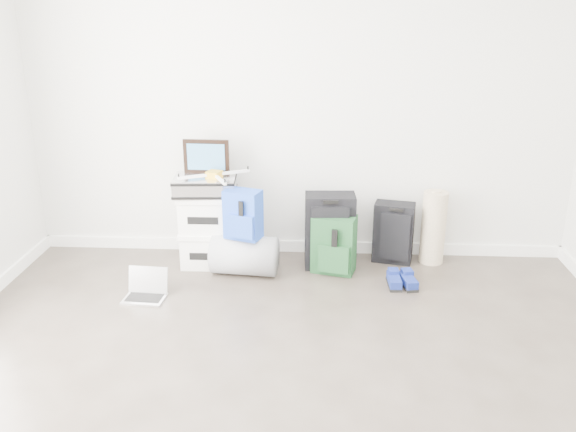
# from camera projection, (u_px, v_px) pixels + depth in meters

# --- Properties ---
(room_envelope) EXTENTS (4.52, 5.02, 2.71)m
(room_envelope) POSITION_uv_depth(u_px,v_px,m) (276.00, 97.00, 2.45)
(room_envelope) COLOR silver
(room_envelope) RESTS_ON ground
(boxes_stack) EXTENTS (0.44, 0.36, 0.62)m
(boxes_stack) POSITION_uv_depth(u_px,v_px,m) (207.00, 229.00, 5.00)
(boxes_stack) COLOR white
(boxes_stack) RESTS_ON ground
(briefcase) EXTENTS (0.51, 0.39, 0.14)m
(briefcase) POSITION_uv_depth(u_px,v_px,m) (205.00, 185.00, 4.88)
(briefcase) COLOR #B2B2B7
(briefcase) RESTS_ON boxes_stack
(painting) EXTENTS (0.37, 0.04, 0.28)m
(painting) POSITION_uv_depth(u_px,v_px,m) (206.00, 157.00, 4.90)
(painting) COLOR black
(painting) RESTS_ON briefcase
(drone) EXTENTS (0.54, 0.54, 0.05)m
(drone) POSITION_uv_depth(u_px,v_px,m) (214.00, 174.00, 4.82)
(drone) COLOR gold
(drone) RESTS_ON briefcase
(duffel_bag) EXTENTS (0.55, 0.37, 0.32)m
(duffel_bag) POSITION_uv_depth(u_px,v_px,m) (244.00, 255.00, 4.87)
(duffel_bag) COLOR gray
(duffel_bag) RESTS_ON ground
(blue_backpack) EXTENTS (0.32, 0.28, 0.39)m
(blue_backpack) POSITION_uv_depth(u_px,v_px,m) (243.00, 216.00, 4.72)
(blue_backpack) COLOR blue
(blue_backpack) RESTS_ON duffel_bag
(large_suitcase) EXTENTS (0.41, 0.28, 0.62)m
(large_suitcase) POSITION_uv_depth(u_px,v_px,m) (330.00, 231.00, 4.95)
(large_suitcase) COLOR black
(large_suitcase) RESTS_ON ground
(green_backpack) EXTENTS (0.38, 0.31, 0.47)m
(green_backpack) POSITION_uv_depth(u_px,v_px,m) (334.00, 245.00, 4.88)
(green_backpack) COLOR #133518
(green_backpack) RESTS_ON ground
(carry_on) EXTENTS (0.36, 0.27, 0.51)m
(carry_on) POSITION_uv_depth(u_px,v_px,m) (393.00, 233.00, 5.07)
(carry_on) COLOR black
(carry_on) RESTS_ON ground
(shoes) EXTENTS (0.23, 0.25, 0.08)m
(shoes) POSITION_uv_depth(u_px,v_px,m) (401.00, 281.00, 4.69)
(shoes) COLOR black
(shoes) RESTS_ON ground
(rolled_rug) EXTENTS (0.20, 0.20, 0.61)m
(rolled_rug) POSITION_uv_depth(u_px,v_px,m) (433.00, 227.00, 5.04)
(rolled_rug) COLOR tan
(rolled_rug) RESTS_ON ground
(laptop) EXTENTS (0.31, 0.24, 0.21)m
(laptop) POSITION_uv_depth(u_px,v_px,m) (146.00, 291.00, 4.51)
(laptop) COLOR silver
(laptop) RESTS_ON ground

